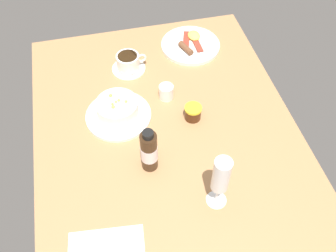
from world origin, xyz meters
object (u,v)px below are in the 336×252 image
(coffee_cup, at_px, (128,63))
(breakfast_plate, at_px, (191,44))
(wine_glass, at_px, (221,177))
(creamer_jug, at_px, (166,92))
(jam_jar, at_px, (193,112))
(sauce_bottle_brown, at_px, (149,151))
(porridge_bowl, at_px, (118,110))

(coffee_cup, bearing_deg, breakfast_plate, 105.80)
(wine_glass, height_order, breakfast_plate, wine_glass)
(creamer_jug, height_order, wine_glass, wine_glass)
(creamer_jug, relative_size, breakfast_plate, 0.26)
(jam_jar, relative_size, sauce_bottle_brown, 0.35)
(sauce_bottle_brown, distance_m, breakfast_plate, 0.57)
(jam_jar, height_order, sauce_bottle_brown, sauce_bottle_brown)
(creamer_jug, relative_size, wine_glass, 0.31)
(creamer_jug, bearing_deg, wine_glass, 6.37)
(creamer_jug, distance_m, sauce_bottle_brown, 0.29)
(breakfast_plate, bearing_deg, sauce_bottle_brown, -27.62)
(wine_glass, bearing_deg, breakfast_plate, 170.89)
(breakfast_plate, bearing_deg, creamer_jug, -32.11)
(coffee_cup, bearing_deg, sauce_bottle_brown, -1.13)
(coffee_cup, xyz_separation_m, creamer_jug, (0.17, 0.10, -0.00))
(porridge_bowl, height_order, sauce_bottle_brown, sauce_bottle_brown)
(jam_jar, xyz_separation_m, sauce_bottle_brown, (0.15, -0.18, 0.05))
(wine_glass, xyz_separation_m, breakfast_plate, (-0.66, 0.11, -0.11))
(creamer_jug, xyz_separation_m, jam_jar, (0.11, 0.06, -0.00))
(porridge_bowl, height_order, wine_glass, wine_glass)
(coffee_cup, height_order, wine_glass, wine_glass)
(porridge_bowl, distance_m, breakfast_plate, 0.44)
(porridge_bowl, distance_m, jam_jar, 0.25)
(porridge_bowl, xyz_separation_m, coffee_cup, (-0.22, 0.07, -0.00))
(creamer_jug, bearing_deg, porridge_bowl, -73.85)
(coffee_cup, xyz_separation_m, sauce_bottle_brown, (0.43, -0.01, 0.04))
(coffee_cup, bearing_deg, wine_glass, 14.25)
(jam_jar, xyz_separation_m, breakfast_plate, (-0.35, 0.09, -0.02))
(porridge_bowl, xyz_separation_m, jam_jar, (0.06, 0.24, -0.01))
(porridge_bowl, height_order, creamer_jug, porridge_bowl)
(coffee_cup, height_order, creamer_jug, coffee_cup)
(coffee_cup, xyz_separation_m, breakfast_plate, (-0.07, 0.26, -0.02))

